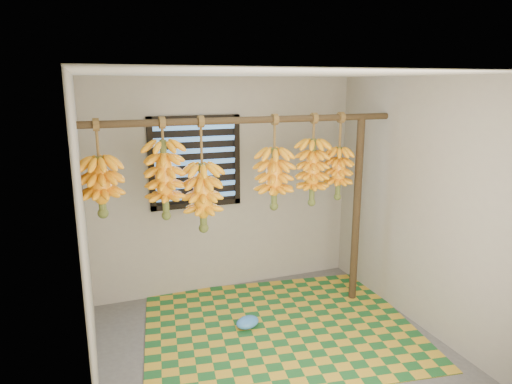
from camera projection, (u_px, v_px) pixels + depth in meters
name	position (u px, v px, depth m)	size (l,w,h in m)	color
floor	(278.00, 354.00, 4.03)	(3.00, 3.00, 0.01)	#4C4C4C
ceiling	(281.00, 73.00, 3.47)	(3.00, 3.00, 0.01)	silver
wall_back	(226.00, 186.00, 5.12)	(3.00, 0.01, 2.40)	gray
wall_left	(85.00, 247.00, 3.24)	(0.01, 3.00, 2.40)	gray
wall_right	(427.00, 207.00, 4.27)	(0.01, 3.00, 2.40)	gray
window	(195.00, 162.00, 4.91)	(1.00, 0.04, 1.00)	black
hanging_pole	(250.00, 120.00, 4.20)	(0.06, 0.06, 3.00)	#412F1B
support_post	(357.00, 212.00, 4.85)	(0.08, 0.08, 2.00)	#412F1B
woven_mat	(280.00, 327.00, 4.47)	(2.57, 2.06, 0.01)	#195524
plastic_bag	(247.00, 322.00, 4.44)	(0.25, 0.18, 0.10)	#367CCC
banana_bunch_a	(101.00, 186.00, 3.86)	(0.35, 0.35, 0.83)	brown
banana_bunch_b	(165.00, 179.00, 4.04)	(0.34, 0.34, 0.90)	brown
banana_bunch_c	(203.00, 197.00, 4.21)	(0.34, 0.34, 1.06)	brown
banana_bunch_d	(274.00, 178.00, 4.42)	(0.36, 0.36, 0.92)	brown
banana_bunch_e	(312.00, 172.00, 4.55)	(0.32, 0.32, 0.92)	brown
banana_bunch_f	(339.00, 173.00, 4.66)	(0.28, 0.28, 0.89)	brown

